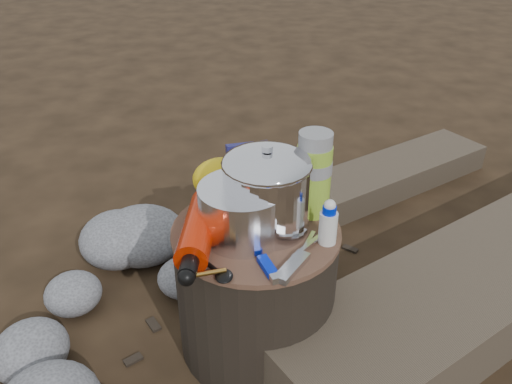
{
  "coord_description": "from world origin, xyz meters",
  "views": [
    {
      "loc": [
        -0.01,
        -1.04,
        1.1
      ],
      "look_at": [
        0.0,
        0.0,
        0.48
      ],
      "focal_mm": 36.64,
      "sensor_mm": 36.0,
      "label": 1
    }
  ],
  "objects_px": {
    "travel_mug": "(305,184)",
    "thermos": "(314,174)",
    "stump": "(256,288)",
    "fuel_bottle": "(199,229)",
    "camping_pot": "(267,190)"
  },
  "relations": [
    {
      "from": "stump",
      "to": "fuel_bottle",
      "type": "height_order",
      "value": "fuel_bottle"
    },
    {
      "from": "stump",
      "to": "camping_pot",
      "type": "distance_m",
      "value": 0.29
    },
    {
      "from": "stump",
      "to": "camping_pot",
      "type": "relative_size",
      "value": 1.98
    },
    {
      "from": "stump",
      "to": "thermos",
      "type": "bearing_deg",
      "value": 28.88
    },
    {
      "from": "fuel_bottle",
      "to": "thermos",
      "type": "height_order",
      "value": "thermos"
    },
    {
      "from": "fuel_bottle",
      "to": "thermos",
      "type": "distance_m",
      "value": 0.31
    },
    {
      "from": "stump",
      "to": "thermos",
      "type": "distance_m",
      "value": 0.34
    },
    {
      "from": "camping_pot",
      "to": "thermos",
      "type": "height_order",
      "value": "thermos"
    },
    {
      "from": "camping_pot",
      "to": "fuel_bottle",
      "type": "distance_m",
      "value": 0.18
    },
    {
      "from": "stump",
      "to": "thermos",
      "type": "xyz_separation_m",
      "value": [
        0.14,
        0.08,
        0.3
      ]
    },
    {
      "from": "stump",
      "to": "fuel_bottle",
      "type": "bearing_deg",
      "value": -157.74
    },
    {
      "from": "thermos",
      "to": "stump",
      "type": "bearing_deg",
      "value": -151.12
    },
    {
      "from": "stump",
      "to": "travel_mug",
      "type": "relative_size",
      "value": 3.37
    },
    {
      "from": "travel_mug",
      "to": "thermos",
      "type": "bearing_deg",
      "value": -64.83
    },
    {
      "from": "fuel_bottle",
      "to": "travel_mug",
      "type": "height_order",
      "value": "travel_mug"
    }
  ]
}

